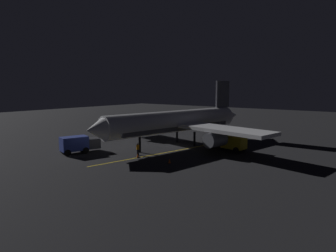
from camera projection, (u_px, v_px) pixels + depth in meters
ground_plane at (175, 147)px, 47.17m from camera, size 180.00×180.00×0.20m
apron_guide_stripe at (170, 152)px, 42.87m from camera, size 6.20×25.34×0.01m
airliner at (178, 122)px, 47.03m from camera, size 32.42×32.11×10.68m
baggage_truck at (78, 144)px, 42.07m from camera, size 3.57×5.85×2.45m
catering_truck at (227, 142)px, 43.92m from camera, size 6.43×2.78×2.31m
ground_crew_worker at (138, 149)px, 40.55m from camera, size 0.40×0.40×1.74m
traffic_cone_near_left at (169, 161)px, 36.37m from camera, size 0.50×0.50×0.55m
traffic_cone_near_right at (138, 156)px, 39.38m from camera, size 0.50×0.50×0.55m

